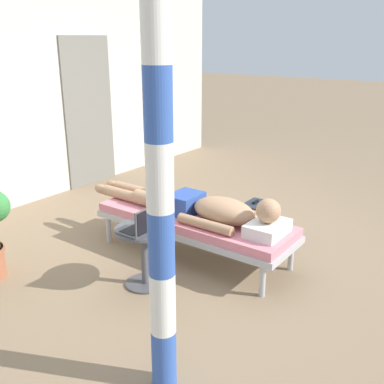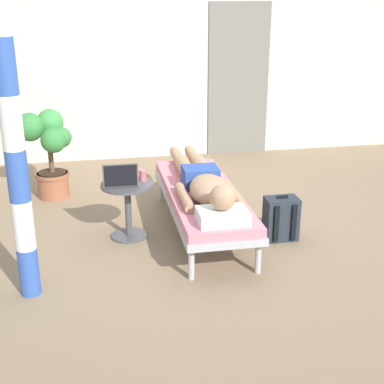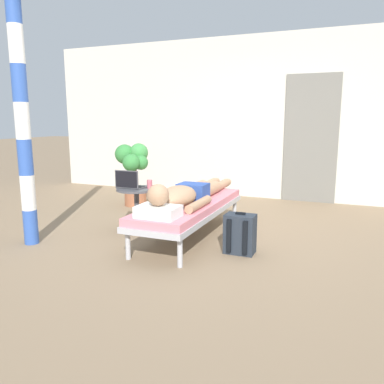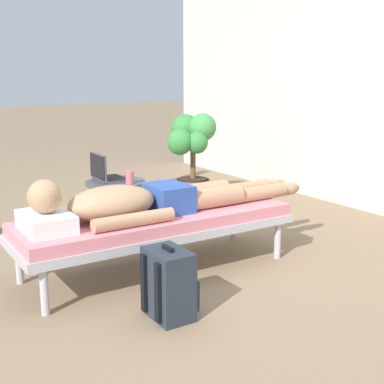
# 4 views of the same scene
# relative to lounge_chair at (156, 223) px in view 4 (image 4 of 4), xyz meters

# --- Properties ---
(ground_plane) EXTENTS (40.00, 40.00, 0.00)m
(ground_plane) POSITION_rel_lounge_chair_xyz_m (0.17, 0.07, -0.35)
(ground_plane) COLOR #8C7256
(lounge_chair) EXTENTS (0.65, 1.97, 0.42)m
(lounge_chair) POSITION_rel_lounge_chair_xyz_m (0.00, 0.00, 0.00)
(lounge_chair) COLOR #B7B7BC
(lounge_chair) RESTS_ON ground
(person_reclining) EXTENTS (0.53, 2.17, 0.32)m
(person_reclining) POSITION_rel_lounge_chair_xyz_m (0.00, -0.09, 0.17)
(person_reclining) COLOR white
(person_reclining) RESTS_ON lounge_chair
(side_table) EXTENTS (0.48, 0.48, 0.52)m
(side_table) POSITION_rel_lounge_chair_xyz_m (-0.70, 0.01, 0.01)
(side_table) COLOR #4C4C51
(side_table) RESTS_ON ground
(laptop) EXTENTS (0.31, 0.24, 0.23)m
(laptop) POSITION_rel_lounge_chair_xyz_m (-0.76, -0.04, 0.24)
(laptop) COLOR #4C4C51
(laptop) RESTS_ON side_table
(drink_glass) EXTENTS (0.06, 0.06, 0.10)m
(drink_glass) POSITION_rel_lounge_chair_xyz_m (-0.55, 0.07, 0.23)
(drink_glass) COLOR #D86672
(drink_glass) RESTS_ON side_table
(backpack) EXTENTS (0.30, 0.26, 0.42)m
(backpack) POSITION_rel_lounge_chair_xyz_m (0.68, -0.29, -0.15)
(backpack) COLOR #262D38
(backpack) RESTS_ON ground
(potted_plant) EXTENTS (0.58, 0.57, 0.97)m
(potted_plant) POSITION_rel_lounge_chair_xyz_m (-1.46, 1.22, 0.22)
(potted_plant) COLOR #9E5B3D
(potted_plant) RESTS_ON ground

